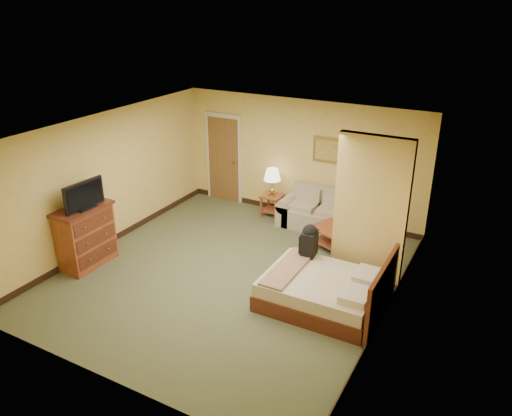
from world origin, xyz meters
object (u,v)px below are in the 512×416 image
Objects in this scene: loveseat at (319,215)px; coffee_table at (332,233)px; dresser at (86,236)px; bed at (325,291)px.

loveseat is 0.95m from coffee_table.
bed is at bearing 10.80° from dresser.
coffee_table is at bearing 107.52° from bed.
bed reaches higher than loveseat.
coffee_table is 4.61m from dresser.
loveseat is at bearing 127.96° from coffee_table.
loveseat is 1.84× the size of coffee_table.
bed is at bearing -72.48° from coffee_table.
bed is (4.30, 0.82, -0.30)m from dresser.
coffee_table is at bearing -52.04° from loveseat.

